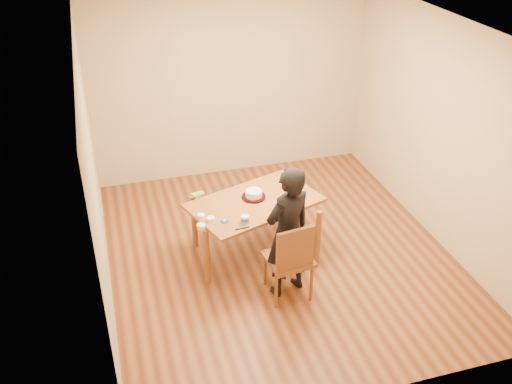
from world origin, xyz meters
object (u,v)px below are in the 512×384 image
object	(u,v)px
dining_table	(255,203)
cake_plate	(254,197)
person	(288,232)
cake	(254,194)
dining_chair	(288,259)

from	to	relation	value
dining_table	cake_plate	size ratio (longest dim) A/B	5.26
cake_plate	person	xyz separation A→B (m)	(0.14, -0.81, 0.01)
dining_table	cake	xyz separation A→B (m)	(0.01, 0.08, 0.07)
cake_plate	cake	bearing A→B (deg)	0.00
dining_chair	person	bearing A→B (deg)	82.54
dining_table	person	distance (m)	0.75
dining_table	cake	bearing A→B (deg)	63.99
dining_table	dining_chair	size ratio (longest dim) A/B	3.17
dining_table	person	world-z (taller)	person
dining_table	cake_plate	world-z (taller)	cake_plate
person	cake	bearing A→B (deg)	-99.08
cake_plate	cake	world-z (taller)	cake
dining_chair	cake_plate	size ratio (longest dim) A/B	1.66
cake	person	distance (m)	0.82
dining_table	cake_plate	bearing A→B (deg)	63.99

